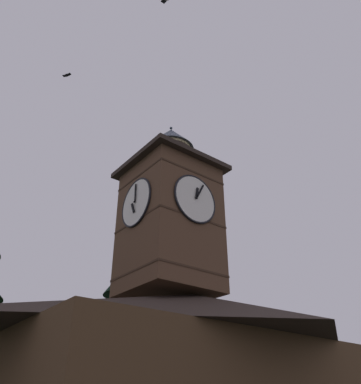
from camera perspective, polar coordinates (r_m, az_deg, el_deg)
The scene contains 5 objects.
building_main at distance 17.50m, azimuth 2.01°, elevation -23.55°, with size 15.19×9.31×5.85m.
clock_tower at distance 19.63m, azimuth -1.56°, elevation -3.31°, with size 4.55×4.55×9.50m.
pine_tree_behind at distance 25.08m, azimuth -7.22°, elevation -17.94°, with size 6.06×6.06×14.43m.
moon at distance 58.31m, azimuth -14.53°, elevation -16.12°, with size 1.92×1.92×1.92m.
flying_bird_low at distance 25.68m, azimuth -16.01°, elevation 15.82°, with size 0.41×0.55×0.13m.
Camera 1 is at (11.45, 12.99, 1.29)m, focal length 37.15 mm.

